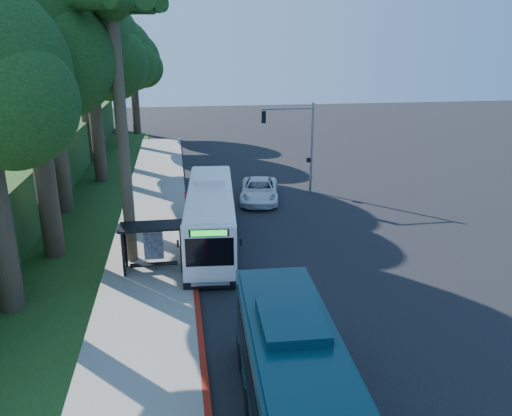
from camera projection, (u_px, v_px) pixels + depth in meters
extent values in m
plane|color=black|center=(276.00, 242.00, 29.62)|extent=(140.00, 140.00, 0.00)
cube|color=gray|center=(151.00, 248.00, 28.49)|extent=(4.50, 70.00, 0.12)
cube|color=#9D1E11|center=(194.00, 276.00, 25.08)|extent=(0.25, 30.00, 0.13)
cube|color=#234719|center=(64.00, 225.00, 32.32)|extent=(8.00, 70.00, 0.06)
cube|color=black|center=(151.00, 226.00, 24.96)|extent=(3.20, 1.50, 0.10)
cube|color=black|center=(124.00, 252.00, 25.14)|extent=(0.06, 1.30, 2.20)
cube|color=navy|center=(153.00, 244.00, 26.01)|extent=(1.00, 0.12, 1.70)
cube|color=black|center=(154.00, 264.00, 25.50)|extent=(2.40, 0.40, 0.06)
cube|color=black|center=(126.00, 247.00, 25.71)|extent=(0.08, 0.08, 2.40)
cube|color=black|center=(181.00, 244.00, 26.14)|extent=(0.08, 0.08, 2.40)
cube|color=black|center=(124.00, 257.00, 24.59)|extent=(0.08, 0.08, 2.40)
cube|color=black|center=(181.00, 253.00, 25.01)|extent=(0.08, 0.08, 2.40)
cylinder|color=gray|center=(186.00, 258.00, 23.64)|extent=(0.06, 0.06, 3.00)
cube|color=white|center=(184.00, 231.00, 23.20)|extent=(0.35, 0.04, 0.55)
cylinder|color=gray|center=(312.00, 148.00, 38.64)|extent=(0.20, 0.20, 7.00)
cylinder|color=gray|center=(287.00, 108.00, 37.37)|extent=(4.00, 0.14, 0.14)
cube|color=black|center=(264.00, 117.00, 37.28)|extent=(0.30, 0.30, 0.90)
cube|color=black|center=(308.00, 160.00, 38.88)|extent=(0.25, 0.25, 0.35)
cylinder|color=#4C3F2D|center=(123.00, 142.00, 24.94)|extent=(0.60, 0.60, 13.00)
sphere|color=#0E3312|center=(111.00, 2.00, 22.91)|extent=(1.80, 1.80, 1.80)
cylinder|color=#382B1E|center=(43.00, 163.00, 26.08)|extent=(1.10, 1.10, 10.50)
sphere|color=#0E3312|center=(25.00, 33.00, 24.07)|extent=(8.00, 8.00, 8.00)
sphere|color=#0E3312|center=(58.00, 59.00, 23.56)|extent=(5.60, 5.60, 5.60)
sphere|color=#0E3312|center=(6.00, 52.00, 25.45)|extent=(5.20, 5.20, 5.20)
cylinder|color=#382B1E|center=(55.00, 127.00, 33.21)|extent=(1.18, 1.18, 11.90)
sphere|color=#0E3312|center=(40.00, 9.00, 30.94)|extent=(10.00, 10.00, 10.00)
sphere|color=#0E3312|center=(72.00, 32.00, 30.26)|extent=(7.00, 7.00, 7.00)
sphere|color=#0E3312|center=(21.00, 27.00, 32.63)|extent=(6.50, 6.50, 6.50)
cylinder|color=#382B1E|center=(97.00, 124.00, 41.27)|extent=(1.06, 1.06, 9.80)
sphere|color=#0E3312|center=(89.00, 48.00, 39.40)|extent=(8.40, 8.40, 8.40)
sphere|color=#0E3312|center=(110.00, 63.00, 38.82)|extent=(5.88, 5.88, 5.88)
sphere|color=#0E3312|center=(74.00, 58.00, 40.82)|extent=(5.46, 5.46, 5.46)
cylinder|color=#382B1E|center=(86.00, 105.00, 48.25)|extent=(1.14, 1.14, 11.20)
sphere|color=#0E3312|center=(78.00, 30.00, 46.11)|extent=(9.60, 9.60, 9.60)
sphere|color=#0E3312|center=(99.00, 44.00, 45.45)|extent=(6.72, 6.72, 6.72)
sphere|color=#0E3312|center=(64.00, 41.00, 47.73)|extent=(6.24, 6.24, 6.24)
cylinder|color=#382B1E|center=(121.00, 106.00, 56.47)|extent=(1.02, 1.02, 9.10)
sphere|color=#0E3312|center=(117.00, 54.00, 54.73)|extent=(8.00, 8.00, 8.00)
sphere|color=#0E3312|center=(132.00, 65.00, 54.17)|extent=(5.60, 5.60, 5.60)
sphere|color=#0E3312|center=(106.00, 61.00, 56.07)|extent=(5.20, 5.20, 5.20)
cylinder|color=#382B1E|center=(135.00, 101.00, 64.23)|extent=(0.98, 0.98, 8.40)
sphere|color=#0E3312|center=(132.00, 60.00, 62.62)|extent=(7.00, 7.00, 7.00)
sphere|color=#0E3312|center=(144.00, 68.00, 62.15)|extent=(4.90, 4.90, 4.90)
sphere|color=#0E3312|center=(123.00, 65.00, 63.81)|extent=(4.55, 4.55, 4.55)
sphere|color=#0E3312|center=(10.00, 103.00, 18.38)|extent=(5.04, 5.04, 5.04)
cube|color=white|center=(211.00, 215.00, 28.83)|extent=(3.54, 12.20, 2.86)
cube|color=black|center=(211.00, 239.00, 29.29)|extent=(3.57, 12.27, 0.35)
cube|color=black|center=(211.00, 208.00, 29.21)|extent=(3.38, 9.57, 1.10)
cube|color=black|center=(210.00, 252.00, 23.10)|extent=(2.25, 0.30, 1.40)
cube|color=black|center=(211.00, 182.00, 34.38)|extent=(2.05, 0.29, 1.00)
cube|color=#19E533|center=(209.00, 233.00, 22.80)|extent=(1.66, 0.24, 0.28)
cube|color=white|center=(210.00, 190.00, 28.37)|extent=(3.28, 11.59, 0.12)
cube|color=white|center=(210.00, 178.00, 30.21)|extent=(1.99, 2.65, 0.35)
cylinder|color=black|center=(188.00, 263.00, 25.49)|extent=(0.38, 1.02, 1.00)
cylinder|color=black|center=(233.00, 262.00, 25.66)|extent=(0.38, 1.02, 1.00)
cylinder|color=black|center=(194.00, 211.00, 33.47)|extent=(0.38, 1.02, 1.00)
cylinder|color=black|center=(229.00, 210.00, 33.64)|extent=(0.38, 1.02, 1.00)
cube|color=black|center=(301.00, 396.00, 13.46)|extent=(3.06, 9.69, 1.13)
cube|color=black|center=(271.00, 296.00, 18.71)|extent=(2.09, 0.21, 1.02)
cube|color=#0A2D37|center=(307.00, 369.00, 12.60)|extent=(2.88, 11.76, 0.12)
cube|color=#0A2D37|center=(292.00, 321.00, 14.48)|extent=(1.93, 2.63, 0.36)
cylinder|color=black|center=(243.00, 358.00, 17.75)|extent=(0.35, 1.04, 1.02)
cylinder|color=black|center=(308.00, 354.00, 18.02)|extent=(0.35, 1.04, 1.02)
imported|color=white|center=(259.00, 190.00, 37.17)|extent=(3.73, 6.28, 1.64)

